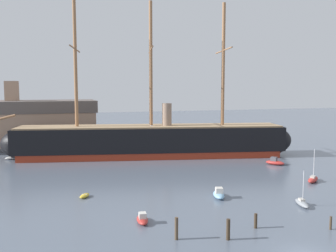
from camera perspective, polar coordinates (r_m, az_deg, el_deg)
name	(u,v)px	position (r m, az deg, el deg)	size (l,w,h in m)	color
tall_ship	(151,140)	(80.19, -2.62, -2.23)	(68.28, 20.46, 33.18)	maroon
motorboat_foreground_left	(142,219)	(42.37, -4.00, -14.20)	(1.54, 3.05, 1.23)	#B22D28
sailboat_foreground_right	(302,203)	(50.88, 20.06, -11.13)	(1.96, 3.70, 4.61)	gray
motorboat_near_centre	(219,194)	(51.68, 7.88, -10.40)	(2.38, 3.76, 1.47)	#7FB2D6
dinghy_mid_left	(85,196)	(52.64, -12.81, -10.50)	(1.93, 2.21, 0.49)	gold
sailboat_mid_right	(313,179)	(63.86, 21.56, -7.67)	(3.92, 3.42, 5.24)	#B22D28
motorboat_alongside_stern	(275,162)	(75.22, 16.23, -5.39)	(3.43, 3.77, 1.52)	#B22D28
dinghy_far_left	(12,158)	(84.18, -23.01, -4.58)	(2.73, 1.23, 0.64)	silver
dinghy_far_right	(258,147)	(95.03, 13.80, -3.17)	(2.10, 1.18, 0.47)	gray
dinghy_distant_centre	(148,145)	(95.58, -3.12, -2.90)	(2.21, 3.06, 0.66)	#1E284C
mooring_piling_nearest	(256,221)	(41.77, 13.43, -14.11)	(0.34, 0.34, 1.61)	#382B1E
mooring_piling_left_pair	(331,223)	(43.93, 23.90, -13.58)	(0.25, 0.25, 1.42)	#423323
mooring_piling_right_pair	(176,229)	(37.80, 1.31, -15.60)	(0.36, 0.36, 2.26)	#4C3D2D
mooring_piling_midwater	(228,229)	(38.23, 9.31, -15.54)	(0.39, 0.39, 2.12)	#382B1E
dockside_warehouse_left	(7,124)	(100.82, -23.70, 0.24)	(47.13, 16.72, 16.69)	#565659
seagull_in_flight	(152,126)	(57.75, -2.53, 0.07)	(0.70, 1.09, 0.13)	silver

